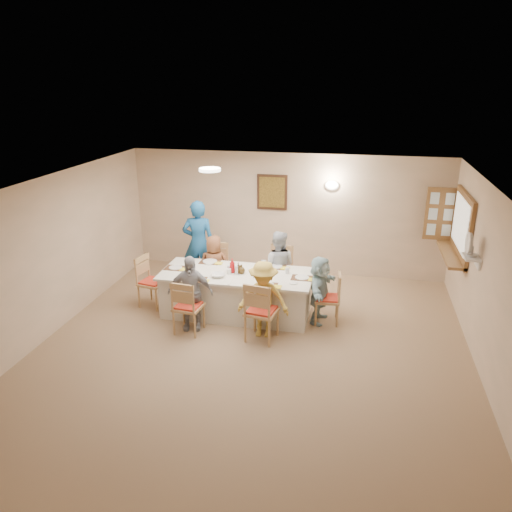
% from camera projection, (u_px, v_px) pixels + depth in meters
% --- Properties ---
extents(ground, '(7.00, 7.00, 0.00)m').
position_uv_depth(ground, '(250.00, 354.00, 7.47)').
color(ground, '#A37A58').
extents(room_walls, '(7.00, 7.00, 7.00)m').
position_uv_depth(room_walls, '(249.00, 259.00, 6.96)').
color(room_walls, tan).
rests_on(room_walls, ground).
extents(wall_picture, '(0.62, 0.05, 0.72)m').
position_uv_depth(wall_picture, '(272.00, 192.00, 10.15)').
color(wall_picture, '#3F2416').
rests_on(wall_picture, room_walls).
extents(wall_sconce, '(0.26, 0.09, 0.18)m').
position_uv_depth(wall_sconce, '(332.00, 185.00, 9.83)').
color(wall_sconce, white).
rests_on(wall_sconce, room_walls).
extents(ceiling_light, '(0.36, 0.36, 0.05)m').
position_uv_depth(ceiling_light, '(210.00, 170.00, 8.22)').
color(ceiling_light, white).
rests_on(ceiling_light, room_walls).
extents(serving_hatch, '(0.06, 1.50, 1.15)m').
position_uv_depth(serving_hatch, '(462.00, 226.00, 8.56)').
color(serving_hatch, brown).
rests_on(serving_hatch, room_walls).
extents(hatch_sill, '(0.30, 1.50, 0.05)m').
position_uv_depth(hatch_sill, '(451.00, 254.00, 8.76)').
color(hatch_sill, brown).
rests_on(hatch_sill, room_walls).
extents(shutter_door, '(0.55, 0.04, 1.00)m').
position_uv_depth(shutter_door, '(440.00, 214.00, 9.31)').
color(shutter_door, brown).
rests_on(shutter_door, room_walls).
extents(fan_shelf, '(0.22, 0.36, 0.03)m').
position_uv_depth(fan_shelf, '(471.00, 257.00, 7.36)').
color(fan_shelf, white).
rests_on(fan_shelf, room_walls).
extents(desk_fan, '(0.30, 0.30, 0.28)m').
position_uv_depth(desk_fan, '(471.00, 247.00, 7.32)').
color(desk_fan, '#A5A5A8').
rests_on(desk_fan, fan_shelf).
extents(dining_table, '(2.58, 1.09, 0.76)m').
position_uv_depth(dining_table, '(237.00, 293.00, 8.63)').
color(dining_table, silver).
rests_on(dining_table, ground).
extents(chair_back_left, '(0.50, 0.50, 0.95)m').
position_uv_depth(chair_back_left, '(216.00, 269.00, 9.45)').
color(chair_back_left, tan).
rests_on(chair_back_left, ground).
extents(chair_back_right, '(0.52, 0.52, 0.99)m').
position_uv_depth(chair_back_right, '(279.00, 273.00, 9.21)').
color(chair_back_right, tan).
rests_on(chair_back_right, ground).
extents(chair_front_left, '(0.48, 0.48, 0.92)m').
position_uv_depth(chair_front_left, '(188.00, 306.00, 7.98)').
color(chair_front_left, tan).
rests_on(chair_front_left, ground).
extents(chair_front_right, '(0.55, 0.55, 1.00)m').
position_uv_depth(chair_front_right, '(262.00, 310.00, 7.73)').
color(chair_front_right, tan).
rests_on(chair_front_right, ground).
extents(chair_left_end, '(0.53, 0.53, 0.93)m').
position_uv_depth(chair_left_end, '(153.00, 282.00, 8.90)').
color(chair_left_end, tan).
rests_on(chair_left_end, ground).
extents(chair_right_end, '(0.46, 0.46, 0.88)m').
position_uv_depth(chair_right_end, '(327.00, 298.00, 8.31)').
color(chair_right_end, tan).
rests_on(chair_right_end, ground).
extents(diner_back_left, '(0.65, 0.48, 1.18)m').
position_uv_depth(diner_back_left, '(214.00, 266.00, 9.30)').
color(diner_back_left, brown).
rests_on(diner_back_left, ground).
extents(diner_back_right, '(0.66, 0.52, 1.34)m').
position_uv_depth(diner_back_right, '(278.00, 267.00, 9.04)').
color(diner_back_right, '#B4BAC6').
rests_on(diner_back_right, ground).
extents(diner_front_left, '(0.83, 0.54, 1.26)m').
position_uv_depth(diner_front_left, '(190.00, 293.00, 8.03)').
color(diner_front_left, '#A1A1A9').
rests_on(diner_front_left, ground).
extents(diner_front_right, '(0.83, 0.50, 1.25)m').
position_uv_depth(diner_front_right, '(263.00, 299.00, 7.80)').
color(diner_front_right, gold).
rests_on(diner_front_right, ground).
extents(diner_right_end, '(1.17, 0.65, 1.16)m').
position_uv_depth(diner_right_end, '(320.00, 290.00, 8.28)').
color(diner_right_end, '#A9CDD4').
rests_on(diner_right_end, ground).
extents(caregiver, '(0.76, 0.62, 1.71)m').
position_uv_depth(caregiver, '(199.00, 243.00, 9.73)').
color(caregiver, '#1C5C99').
rests_on(caregiver, ground).
extents(placemat_fl, '(0.36, 0.27, 0.01)m').
position_uv_depth(placemat_fl, '(195.00, 279.00, 8.23)').
color(placemat_fl, '#472B19').
rests_on(placemat_fl, dining_table).
extents(plate_fl, '(0.24, 0.24, 0.02)m').
position_uv_depth(plate_fl, '(195.00, 279.00, 8.23)').
color(plate_fl, white).
rests_on(plate_fl, dining_table).
extents(napkin_fl, '(0.14, 0.14, 0.01)m').
position_uv_depth(napkin_fl, '(205.00, 281.00, 8.15)').
color(napkin_fl, yellow).
rests_on(napkin_fl, dining_table).
extents(placemat_fr, '(0.35, 0.26, 0.01)m').
position_uv_depth(placemat_fr, '(266.00, 285.00, 8.00)').
color(placemat_fr, '#472B19').
rests_on(placemat_fr, dining_table).
extents(plate_fr, '(0.23, 0.23, 0.01)m').
position_uv_depth(plate_fr, '(266.00, 285.00, 7.99)').
color(plate_fr, white).
rests_on(plate_fr, dining_table).
extents(napkin_fr, '(0.14, 0.14, 0.01)m').
position_uv_depth(napkin_fr, '(277.00, 287.00, 7.91)').
color(napkin_fr, yellow).
rests_on(napkin_fr, dining_table).
extents(placemat_bl, '(0.36, 0.27, 0.01)m').
position_uv_depth(placemat_bl, '(210.00, 262.00, 9.00)').
color(placemat_bl, '#472B19').
rests_on(placemat_bl, dining_table).
extents(plate_bl, '(0.26, 0.26, 0.02)m').
position_uv_depth(plate_bl, '(210.00, 261.00, 9.00)').
color(plate_bl, white).
rests_on(plate_bl, dining_table).
extents(napkin_bl, '(0.13, 0.13, 0.01)m').
position_uv_depth(napkin_bl, '(219.00, 263.00, 8.92)').
color(napkin_bl, yellow).
rests_on(napkin_bl, dining_table).
extents(placemat_br, '(0.37, 0.27, 0.01)m').
position_uv_depth(placemat_br, '(275.00, 267.00, 8.77)').
color(placemat_br, '#472B19').
rests_on(placemat_br, dining_table).
extents(plate_br, '(0.25, 0.25, 0.02)m').
position_uv_depth(plate_br, '(275.00, 266.00, 8.77)').
color(plate_br, white).
rests_on(plate_br, dining_table).
extents(napkin_br, '(0.15, 0.15, 0.01)m').
position_uv_depth(napkin_br, '(285.00, 268.00, 8.69)').
color(napkin_br, yellow).
rests_on(napkin_br, dining_table).
extents(placemat_le, '(0.36, 0.27, 0.01)m').
position_uv_depth(placemat_le, '(176.00, 268.00, 8.71)').
color(placemat_le, '#472B19').
rests_on(placemat_le, dining_table).
extents(plate_le, '(0.23, 0.23, 0.01)m').
position_uv_depth(plate_le, '(176.00, 267.00, 8.71)').
color(plate_le, white).
rests_on(plate_le, dining_table).
extents(napkin_le, '(0.14, 0.14, 0.01)m').
position_uv_depth(napkin_le, '(184.00, 269.00, 8.63)').
color(napkin_le, yellow).
rests_on(napkin_le, dining_table).
extents(placemat_re, '(0.35, 0.26, 0.01)m').
position_uv_depth(placemat_re, '(302.00, 278.00, 8.28)').
color(placemat_re, '#472B19').
rests_on(placemat_re, dining_table).
extents(plate_re, '(0.23, 0.23, 0.01)m').
position_uv_depth(plate_re, '(302.00, 277.00, 8.28)').
color(plate_re, white).
rests_on(plate_re, dining_table).
extents(napkin_re, '(0.14, 0.14, 0.01)m').
position_uv_depth(napkin_re, '(312.00, 280.00, 8.20)').
color(napkin_re, yellow).
rests_on(napkin_re, dining_table).
extents(teacup_a, '(0.16, 0.16, 0.08)m').
position_uv_depth(teacup_a, '(185.00, 274.00, 8.37)').
color(teacup_a, white).
rests_on(teacup_a, dining_table).
extents(teacup_b, '(0.14, 0.14, 0.08)m').
position_uv_depth(teacup_b, '(264.00, 263.00, 8.86)').
color(teacup_b, white).
rests_on(teacup_b, dining_table).
extents(bowl_a, '(0.33, 0.33, 0.06)m').
position_uv_depth(bowl_a, '(218.00, 275.00, 8.33)').
color(bowl_a, white).
rests_on(bowl_a, dining_table).
extents(bowl_b, '(0.30, 0.30, 0.05)m').
position_uv_depth(bowl_b, '(260.00, 267.00, 8.67)').
color(bowl_b, white).
rests_on(bowl_b, dining_table).
extents(condiment_ketchup, '(0.13, 0.13, 0.25)m').
position_uv_depth(condiment_ketchup, '(232.00, 266.00, 8.48)').
color(condiment_ketchup, '#B90F14').
rests_on(condiment_ketchup, dining_table).
extents(condiment_brown, '(0.09, 0.09, 0.18)m').
position_uv_depth(condiment_brown, '(238.00, 268.00, 8.49)').
color(condiment_brown, '#443012').
rests_on(condiment_brown, dining_table).
extents(condiment_malt, '(0.16, 0.16, 0.16)m').
position_uv_depth(condiment_malt, '(241.00, 269.00, 8.46)').
color(condiment_malt, '#443012').
rests_on(condiment_malt, dining_table).
extents(drinking_glass, '(0.06, 0.06, 0.10)m').
position_uv_depth(drinking_glass, '(229.00, 268.00, 8.56)').
color(drinking_glass, silver).
rests_on(drinking_glass, dining_table).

